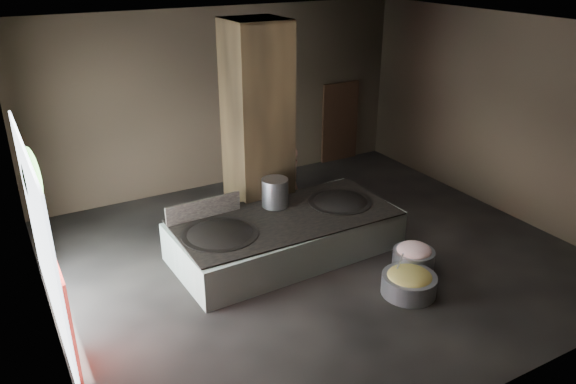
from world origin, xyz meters
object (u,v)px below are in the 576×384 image
wok_right (340,205)px  veg_basin (409,284)px  hearth_platform (286,235)px  meat_basin (413,261)px  stock_pot (275,192)px  cook (290,181)px  wok_left (220,238)px

wok_right → veg_basin: 2.51m
hearth_platform → meat_basin: bearing=-47.6°
veg_basin → wok_right: bearing=87.0°
hearth_platform → wok_right: wok_right is taller
hearth_platform → meat_basin: size_ratio=5.63×
stock_pot → veg_basin: bearing=-68.2°
stock_pot → cook: (0.94, 1.04, -0.31)m
wok_left → stock_pot: 1.66m
wok_right → stock_pot: stock_pot is taller
wok_left → hearth_platform: bearing=2.0°
hearth_platform → wok_right: 1.40m
hearth_platform → wok_right: (1.35, 0.05, 0.36)m
wok_left → veg_basin: 3.60m
wok_left → stock_pot: (1.50, 0.60, 0.38)m
hearth_platform → stock_pot: stock_pot is taller
wok_left → veg_basin: (2.67, -2.34, -0.57)m
cook → veg_basin: (0.23, -3.98, -0.63)m
cook → veg_basin: cook is taller
wok_left → meat_basin: size_ratio=1.77×
hearth_platform → wok_left: size_ratio=3.17×
hearth_platform → wok_left: wok_left is taller
hearth_platform → stock_pot: (0.05, 0.55, 0.74)m
wok_right → meat_basin: (0.45, -1.88, -0.53)m
hearth_platform → wok_right: size_ratio=3.41×
wok_right → veg_basin: bearing=-93.0°
cook → wok_right: bearing=83.3°
veg_basin → wok_left: bearing=138.8°
cook → stock_pot: bearing=28.1°
wok_left → wok_right: size_ratio=1.07×
cook → veg_basin: size_ratio=1.64×
wok_left → wok_right: bearing=2.0°
veg_basin → cook: bearing=93.4°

